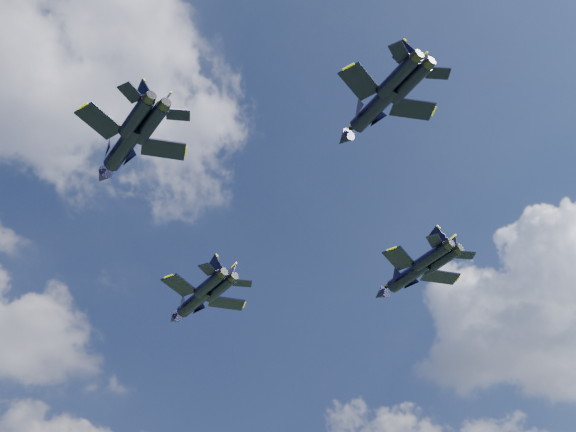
{
  "coord_description": "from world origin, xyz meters",
  "views": [
    {
      "loc": [
        -34.91,
        -62.11,
        3.17
      ],
      "look_at": [
        -5.05,
        -1.44,
        57.42
      ],
      "focal_mm": 45.0,
      "sensor_mm": 36.0,
      "label": 1
    }
  ],
  "objects_px": {
    "jet_lead": "(194,302)",
    "jet_left": "(122,149)",
    "jet_right": "(407,276)",
    "jet_slot": "(372,110)"
  },
  "relations": [
    {
      "from": "jet_right",
      "to": "jet_slot",
      "type": "relative_size",
      "value": 1.1
    },
    {
      "from": "jet_lead",
      "to": "jet_left",
      "type": "bearing_deg",
      "value": -136.87
    },
    {
      "from": "jet_lead",
      "to": "jet_left",
      "type": "distance_m",
      "value": 28.68
    },
    {
      "from": "jet_left",
      "to": "jet_lead",
      "type": "bearing_deg",
      "value": 45.72
    },
    {
      "from": "jet_right",
      "to": "jet_left",
      "type": "bearing_deg",
      "value": -179.17
    },
    {
      "from": "jet_lead",
      "to": "jet_left",
      "type": "relative_size",
      "value": 1.01
    },
    {
      "from": "jet_lead",
      "to": "jet_right",
      "type": "bearing_deg",
      "value": -43.25
    },
    {
      "from": "jet_right",
      "to": "jet_lead",
      "type": "bearing_deg",
      "value": 138.22
    },
    {
      "from": "jet_lead",
      "to": "jet_right",
      "type": "height_order",
      "value": "jet_right"
    },
    {
      "from": "jet_slot",
      "to": "jet_lead",
      "type": "bearing_deg",
      "value": 90.89
    }
  ]
}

